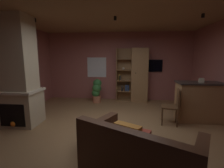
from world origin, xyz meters
TOP-DOWN VIEW (x-y plane):
  - floor at (0.00, 0.00)m, footprint 5.74×5.84m
  - wall_back at (0.00, 2.95)m, footprint 5.86×0.06m
  - ceiling at (0.00, 0.00)m, footprint 5.74×5.84m
  - window_pane_back at (-0.89, 2.92)m, footprint 0.78×0.01m
  - stone_fireplace at (-2.32, 0.14)m, footprint 0.98×0.77m
  - bookshelf_cabinet at (0.75, 2.68)m, footprint 1.21×0.41m
  - kitchen_bar_counter at (2.42, 0.84)m, footprint 1.38×0.61m
  - tissue_box at (2.32, 0.82)m, footprint 0.14×0.14m
  - leather_couch at (0.57, -1.43)m, footprint 1.89×1.58m
  - coffee_table at (-0.09, -0.75)m, footprint 0.67×0.60m
  - table_book_0 at (-0.10, -0.67)m, footprint 0.14×0.11m
  - table_book_1 at (-0.16, -0.80)m, footprint 0.12×0.09m
  - table_book_2 at (-0.10, -0.72)m, footprint 0.12×0.11m
  - dining_chair at (1.57, 0.52)m, footprint 0.49×0.49m
  - potted_floor_plant at (-0.79, 2.34)m, footprint 0.37×0.39m
  - wall_mounted_tv at (1.31, 2.89)m, footprint 0.85×0.06m
  - track_light_spot_0 at (-1.96, 0.44)m, footprint 0.07×0.07m
  - track_light_spot_1 at (0.07, 0.45)m, footprint 0.07×0.07m
  - track_light_spot_2 at (2.05, 0.41)m, footprint 0.07×0.07m

SIDE VIEW (x-z plane):
  - floor at x=0.00m, z-range -0.02..0.00m
  - leather_couch at x=0.57m, z-range -0.12..0.72m
  - coffee_table at x=-0.09m, z-range 0.13..0.55m
  - table_book_0 at x=-0.10m, z-range 0.42..0.44m
  - table_book_1 at x=-0.16m, z-range 0.44..0.46m
  - table_book_2 at x=-0.10m, z-range 0.46..0.48m
  - potted_floor_plant at x=-0.79m, z-range 0.03..0.94m
  - dining_chair at x=1.57m, z-range 0.07..0.99m
  - kitchen_bar_counter at x=2.42m, z-range 0.00..1.07m
  - bookshelf_cabinet at x=0.75m, z-range -0.01..2.05m
  - tissue_box at x=2.32m, z-range 1.06..1.17m
  - stone_fireplace at x=-2.32m, z-range -0.13..2.57m
  - window_pane_back at x=-0.89m, z-range 0.92..1.72m
  - wall_back at x=0.00m, z-range 0.00..2.70m
  - wall_mounted_tv at x=1.31m, z-range 1.15..1.63m
  - track_light_spot_0 at x=-1.96m, z-range 2.59..2.68m
  - track_light_spot_1 at x=0.07m, z-range 2.59..2.68m
  - track_light_spot_2 at x=2.05m, z-range 2.59..2.68m
  - ceiling at x=0.00m, z-range 2.70..2.72m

